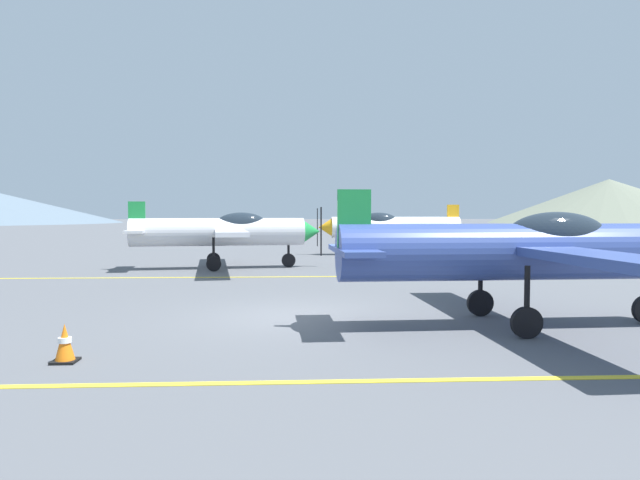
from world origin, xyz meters
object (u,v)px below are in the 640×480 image
object	(u,v)px
airplane_far	(390,226)
car_sedan	(395,233)
airplane_near	(527,250)
traffic_cone_front	(65,344)
airplane_mid	(226,231)

from	to	relation	value
airplane_far	car_sedan	world-z (taller)	airplane_far
airplane_far	car_sedan	size ratio (longest dim) A/B	1.96
airplane_near	traffic_cone_front	xyz separation A→B (m)	(-8.14, -2.38, -1.24)
airplane_far	airplane_mid	bearing A→B (deg)	-137.74
airplane_mid	traffic_cone_front	world-z (taller)	airplane_mid
airplane_near	airplane_mid	world-z (taller)	same
airplane_near	traffic_cone_front	world-z (taller)	airplane_near
airplane_mid	car_sedan	world-z (taller)	airplane_mid
airplane_near	airplane_far	world-z (taller)	same
traffic_cone_front	car_sedan	bearing A→B (deg)	70.65
car_sedan	airplane_mid	bearing A→B (deg)	-121.85
airplane_mid	traffic_cone_front	xyz separation A→B (m)	(-0.80, -14.61, -1.24)
airplane_far	car_sedan	xyz separation A→B (m)	(1.93, 8.73, -0.69)
airplane_mid	airplane_far	size ratio (longest dim) A/B	1.01
airplane_far	traffic_cone_front	bearing A→B (deg)	-111.97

